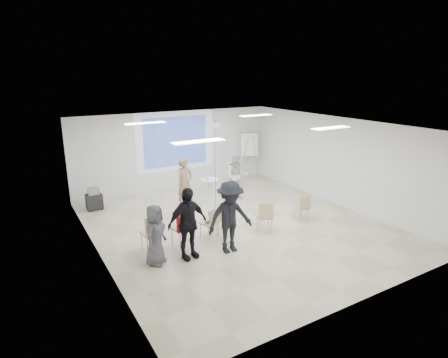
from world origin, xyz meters
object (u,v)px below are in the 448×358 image
chair_right_inner (265,215)px  laptop (208,221)px  chair_left_mid (184,226)px  player_right (237,174)px  chair_right_far (303,206)px  chair_left_inner (211,221)px  player_left (185,180)px  flipchart_easel (249,144)px  chair_far_left (152,231)px  audience_outer (155,231)px  audience_mid (230,212)px  av_cart (94,200)px  chair_center (224,216)px  audience_left (187,218)px  pedestal_table (210,188)px

chair_right_inner → laptop: size_ratio=2.85×
chair_left_mid → laptop: bearing=2.0°
player_right → laptop: (-2.41, -2.35, -0.48)m
chair_right_far → chair_left_inner: bearing=177.8°
player_left → chair_left_mid: (-1.24, -2.59, -0.40)m
chair_right_inner → flipchart_easel: bearing=83.2°
chair_far_left → chair_left_mid: 0.82m
audience_outer → chair_far_left: bearing=33.1°
player_left → audience_outer: 3.78m
player_left → audience_mid: (-0.33, -3.43, 0.07)m
audience_outer → av_cart: 4.57m
chair_right_inner → av_cart: bearing=153.6°
av_cart → chair_center: bearing=-56.1°
chair_left_mid → flipchart_easel: 7.03m
player_right → audience_left: audience_left is taller
flipchart_easel → laptop: bearing=-116.2°
chair_right_far → pedestal_table: bearing=119.5°
player_left → chair_left_inner: size_ratio=2.28×
chair_center → av_cart: (-2.73, 3.86, -0.18)m
chair_right_far → laptop: chair_right_far is taller
player_right → audience_outer: 5.17m
player_left → chair_far_left: 3.24m
chair_left_inner → chair_right_far: 3.03m
flipchart_easel → chair_left_mid: bearing=-120.1°
chair_right_inner → audience_mid: 1.63m
pedestal_table → flipchart_easel: bearing=30.9°
player_left → av_cart: bearing=134.2°
chair_center → laptop: (-0.47, 0.02, -0.06)m
player_left → flipchart_easel: size_ratio=0.99×
chair_right_inner → chair_right_far: bearing=27.0°
pedestal_table → audience_mid: (-1.46, -3.79, 0.62)m
player_right → chair_right_inner: (-0.88, -2.88, -0.41)m
av_cart → chair_left_mid: bearing=-72.0°
chair_right_inner → audience_left: audience_left is taller
chair_far_left → chair_left_inner: size_ratio=1.15×
player_right → av_cart: (-4.66, 1.50, -0.60)m
chair_far_left → chair_left_mid: size_ratio=1.00×
chair_left_mid → chair_right_far: bearing=-14.2°
laptop → av_cart: size_ratio=0.42×
chair_center → chair_left_mid: bearing=-156.7°
chair_far_left → player_right: bearing=27.7°
player_left → chair_far_left: size_ratio=1.98×
player_right → av_cart: player_right is taller
chair_center → audience_mid: bearing=-96.0°
chair_far_left → chair_right_far: 4.70m
chair_left_inner → player_right: bearing=24.3°
laptop → audience_outer: audience_outer is taller
chair_far_left → audience_left: size_ratio=0.48×
chair_far_left → chair_center: size_ratio=1.14×
chair_left_mid → flipchart_easel: bearing=31.1°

